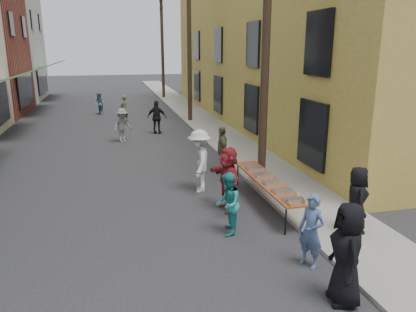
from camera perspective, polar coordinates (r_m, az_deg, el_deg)
name	(u,v)px	position (r m, az deg, el deg)	size (l,w,h in m)	color
ground	(136,238)	(9.98, -10.05, -11.26)	(120.00, 120.00, 0.00)	#28282B
sidewalk	(201,120)	(24.94, -0.93, 5.06)	(2.20, 60.00, 0.10)	gray
building_ochre	(305,36)	(25.69, 13.49, 16.05)	(10.00, 28.00, 10.00)	#A48F3A
utility_pole_near	(266,43)	(12.86, 8.16, 15.42)	(0.26, 0.26, 9.00)	#2D2116
utility_pole_mid	(189,45)	(24.42, -2.64, 15.32)	(0.26, 0.26, 9.00)	#2D2116
utility_pole_far	(162,46)	(36.27, -6.44, 15.16)	(0.26, 0.26, 9.00)	#2D2116
serving_table	(268,182)	(11.59, 8.46, -3.59)	(0.70, 4.00, 0.75)	brown
catering_tray_sausage	(294,200)	(10.15, 11.96, -6.04)	(0.50, 0.33, 0.08)	maroon
catering_tray_foil_b	(283,191)	(10.70, 10.47, -4.85)	(0.50, 0.33, 0.08)	#B2B2B7
catering_tray_buns	(272,182)	(11.30, 9.04, -3.69)	(0.50, 0.33, 0.08)	tan
catering_tray_foil_d	(263,175)	(11.92, 7.76, -2.65)	(0.50, 0.33, 0.08)	#B2B2B7
catering_tray_buns_end	(255,168)	(12.54, 6.60, -1.71)	(0.50, 0.33, 0.08)	tan
condiment_jar_a	(291,205)	(9.81, 11.55, -6.78)	(0.07, 0.07, 0.08)	#A57F26
condiment_jar_b	(289,204)	(9.89, 11.30, -6.57)	(0.07, 0.07, 0.08)	#A57F26
condiment_jar_c	(287,202)	(9.98, 11.06, -6.37)	(0.07, 0.07, 0.08)	#A57F26
cup_stack	(306,202)	(10.02, 13.62, -6.30)	(0.08, 0.08, 0.12)	tan
guest_front_a	(347,254)	(7.58, 18.95, -12.92)	(0.91, 0.60, 1.87)	black
guest_front_b	(311,231)	(8.62, 14.31, -10.18)	(0.57, 0.37, 1.56)	#465F87
guest_front_c	(228,204)	(9.74, 2.80, -6.76)	(0.75, 0.58, 1.54)	teal
guest_front_d	(200,161)	(12.53, -1.19, -0.70)	(1.27, 0.73, 1.96)	silver
guest_front_e	(222,150)	(14.53, 1.98, 0.92)	(0.98, 0.41, 1.67)	#616C3F
guest_queue_back	(228,179)	(11.11, 2.82, -3.24)	(1.67, 0.53, 1.81)	maroon
server	(357,200)	(10.25, 20.19, -5.78)	(0.79, 0.51, 1.61)	black
passerby_left	(122,125)	(19.64, -11.96, 4.23)	(1.04, 0.60, 1.61)	slate
passerby_mid	(157,117)	(21.26, -7.19, 5.42)	(1.02, 0.42, 1.73)	black
passerby_right	(124,109)	(25.07, -11.71, 6.55)	(0.59, 0.39, 1.61)	#525833
passerby_far	(99,104)	(28.17, -15.03, 7.13)	(0.72, 0.56, 1.48)	#4E7097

